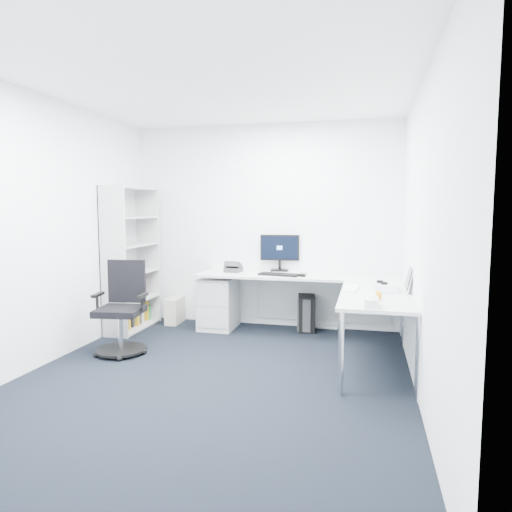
% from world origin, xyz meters
% --- Properties ---
extents(ground, '(4.20, 4.20, 0.00)m').
position_xyz_m(ground, '(0.00, 0.00, 0.00)').
color(ground, black).
extents(ceiling, '(4.20, 4.20, 0.00)m').
position_xyz_m(ceiling, '(0.00, 0.00, 2.70)').
color(ceiling, white).
extents(wall_back, '(3.60, 0.02, 2.70)m').
position_xyz_m(wall_back, '(0.00, 2.10, 1.35)').
color(wall_back, white).
rests_on(wall_back, ground).
extents(wall_front, '(3.60, 0.02, 2.70)m').
position_xyz_m(wall_front, '(0.00, -2.10, 1.35)').
color(wall_front, white).
rests_on(wall_front, ground).
extents(wall_left, '(0.02, 4.20, 2.70)m').
position_xyz_m(wall_left, '(-1.80, 0.00, 1.35)').
color(wall_left, white).
rests_on(wall_left, ground).
extents(wall_right, '(0.02, 4.20, 2.70)m').
position_xyz_m(wall_right, '(1.80, 0.00, 1.35)').
color(wall_right, white).
rests_on(wall_right, ground).
extents(l_desk, '(2.58, 1.45, 0.75)m').
position_xyz_m(l_desk, '(0.55, 1.40, 0.38)').
color(l_desk, silver).
rests_on(l_desk, ground).
extents(drawer_pedestal, '(0.44, 0.55, 0.68)m').
position_xyz_m(drawer_pedestal, '(-0.53, 1.76, 0.34)').
color(drawer_pedestal, silver).
rests_on(drawer_pedestal, ground).
extents(bookshelf, '(0.36, 0.93, 1.86)m').
position_xyz_m(bookshelf, '(-1.62, 1.45, 0.93)').
color(bookshelf, '#B3B5B5').
rests_on(bookshelf, ground).
extents(task_chair, '(0.64, 0.64, 1.01)m').
position_xyz_m(task_chair, '(-1.23, 0.46, 0.50)').
color(task_chair, black).
rests_on(task_chair, ground).
extents(black_pc_tower, '(0.29, 0.50, 0.46)m').
position_xyz_m(black_pc_tower, '(0.61, 1.97, 0.23)').
color(black_pc_tower, black).
rests_on(black_pc_tower, ground).
extents(beige_pc_tower, '(0.18, 0.38, 0.35)m').
position_xyz_m(beige_pc_tower, '(-1.21, 1.86, 0.18)').
color(beige_pc_tower, '#BAB39E').
rests_on(beige_pc_tower, ground).
extents(power_strip, '(0.37, 0.08, 0.04)m').
position_xyz_m(power_strip, '(0.82, 2.07, 0.02)').
color(power_strip, white).
rests_on(power_strip, ground).
extents(monitor, '(0.53, 0.22, 0.50)m').
position_xyz_m(monitor, '(0.24, 2.03, 1.00)').
color(monitor, black).
rests_on(monitor, l_desk).
extents(black_keyboard, '(0.53, 0.27, 0.02)m').
position_xyz_m(black_keyboard, '(0.31, 1.61, 0.77)').
color(black_keyboard, black).
rests_on(black_keyboard, l_desk).
extents(mouse, '(0.07, 0.11, 0.03)m').
position_xyz_m(mouse, '(0.61, 1.60, 0.77)').
color(mouse, black).
rests_on(mouse, l_desk).
extents(desk_phone, '(0.22, 0.22, 0.14)m').
position_xyz_m(desk_phone, '(-0.34, 1.78, 0.82)').
color(desk_phone, '#2F2F32').
rests_on(desk_phone, l_desk).
extents(laptop, '(0.37, 0.36, 0.26)m').
position_xyz_m(laptop, '(1.56, 0.81, 0.88)').
color(laptop, silver).
rests_on(laptop, l_desk).
extents(white_keyboard, '(0.17, 0.46, 0.02)m').
position_xyz_m(white_keyboard, '(1.22, 0.83, 0.76)').
color(white_keyboard, white).
rests_on(white_keyboard, l_desk).
extents(headphones, '(0.16, 0.20, 0.04)m').
position_xyz_m(headphones, '(1.54, 1.27, 0.78)').
color(headphones, black).
rests_on(headphones, l_desk).
extents(orange_fruit, '(0.08, 0.08, 0.08)m').
position_xyz_m(orange_fruit, '(1.47, 0.32, 0.80)').
color(orange_fruit, orange).
rests_on(orange_fruit, l_desk).
extents(tissue_box, '(0.11, 0.22, 0.07)m').
position_xyz_m(tissue_box, '(1.41, -0.01, 0.79)').
color(tissue_box, white).
rests_on(tissue_box, l_desk).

